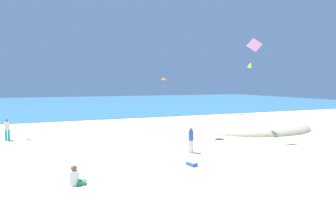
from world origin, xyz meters
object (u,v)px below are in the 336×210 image
object	(u,v)px
beach_chair_far_left	(226,131)
kite_pink	(254,45)
kite_lime	(250,65)
person_4	(191,138)
person_0	(242,120)
person_3	(75,178)
person_1	(7,128)
cooler_box	(192,163)
kite_orange	(164,79)

from	to	relation	value
beach_chair_far_left	kite_pink	world-z (taller)	kite_pink
kite_pink	kite_lime	size ratio (longest dim) A/B	1.76
person_4	kite_lime	xyz separation A→B (m)	(6.78, 3.24, 4.87)
person_0	person_3	distance (m)	17.57
kite_lime	person_1	bearing A→B (deg)	165.78
person_0	kite_lime	size ratio (longest dim) A/B	1.31
beach_chair_far_left	kite_lime	bearing A→B (deg)	45.24
beach_chair_far_left	person_3	size ratio (longest dim) A/B	0.79
person_4	kite_pink	world-z (taller)	kite_pink
person_4	person_0	bearing A→B (deg)	-58.28
cooler_box	person_1	xyz separation A→B (m)	(-10.30, 10.15, 0.83)
person_0	kite_orange	size ratio (longest dim) A/B	0.82
person_0	person_1	bearing A→B (deg)	-1.45
beach_chair_far_left	person_3	world-z (taller)	person_3
person_4	kite_pink	size ratio (longest dim) A/B	0.82
person_0	person_4	world-z (taller)	person_4
beach_chair_far_left	kite_lime	distance (m)	5.81
beach_chair_far_left	person_1	size ratio (longest dim) A/B	0.40
person_3	kite_lime	xyz separation A→B (m)	(13.49, 6.14, 5.45)
kite_orange	cooler_box	bearing A→B (deg)	-105.78
cooler_box	kite_orange	bearing A→B (deg)	74.22
person_3	person_4	bearing A→B (deg)	34.79
kite_pink	person_4	bearing A→B (deg)	-167.57
kite_orange	kite_pink	bearing A→B (deg)	-88.09
person_1	kite_orange	bearing A→B (deg)	-66.13
cooler_box	kite_orange	world-z (taller)	kite_orange
person_4	kite_orange	size ratio (longest dim) A/B	0.90
person_1	person_3	size ratio (longest dim) A/B	1.98
person_3	person_4	world-z (taller)	person_4
person_4	kite_pink	distance (m)	8.28
person_4	person_1	bearing A→B (deg)	50.09
person_3	person_1	bearing A→B (deg)	124.81
person_1	person_3	distance (m)	11.72
beach_chair_far_left	cooler_box	xyz separation A→B (m)	(-6.54, -6.87, -0.13)
person_0	kite_pink	distance (m)	8.40
person_1	person_3	bearing A→B (deg)	-166.75
beach_chair_far_left	person_1	world-z (taller)	person_1
cooler_box	person_1	world-z (taller)	person_1
person_4	person_3	bearing A→B (deg)	108.11
person_3	person_4	size ratio (longest dim) A/B	0.54
cooler_box	person_1	size ratio (longest dim) A/B	0.39
person_1	person_4	distance (m)	13.79
beach_chair_far_left	person_4	distance (m)	7.17
person_1	kite_orange	distance (m)	20.05
beach_chair_far_left	person_4	size ratio (longest dim) A/B	0.42
person_0	person_4	bearing A→B (deg)	40.18
kite_pink	kite_lime	distance (m)	2.67
person_1	kite_lime	distance (m)	19.32
kite_lime	person_4	bearing A→B (deg)	-154.46
cooler_box	person_0	size ratio (longest dim) A/B	0.45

